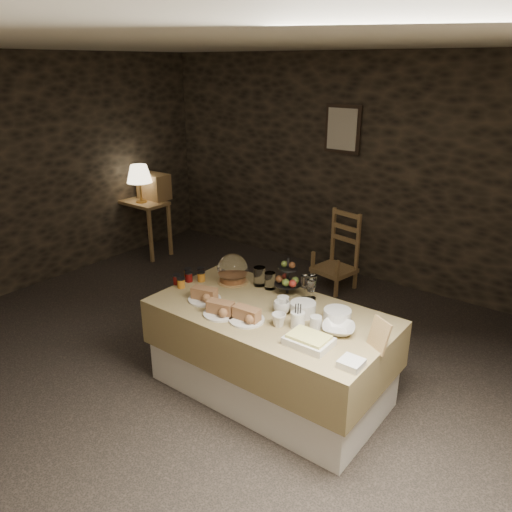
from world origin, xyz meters
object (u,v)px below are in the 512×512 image
Objects in this scene: console_table at (143,210)px; table_lamp at (139,174)px; buffet_table at (270,346)px; chair at (338,254)px; fruit_stand at (288,280)px; wine_rack at (154,186)px.

table_lamp is at bearing -45.00° from console_table.
chair is at bearing 105.12° from buffet_table.
fruit_stand is at bearing -19.69° from table_lamp.
fruit_stand is at bearing -20.21° from console_table.
console_table is at bearing 155.17° from buffet_table.
table_lamp is (-3.14, 1.43, 0.70)m from buffet_table.
table_lamp is 1.18× the size of wine_rack.
table_lamp is at bearing 155.58° from buffet_table.
wine_rack is 3.35m from fruit_stand.
buffet_table is 2.45× the size of console_table.
wine_rack is at bearing 90.00° from table_lamp.
chair is at bearing 14.97° from table_lamp.
wine_rack is at bearing 156.60° from fruit_stand.
table_lamp is (0.05, -0.05, 0.50)m from console_table.
buffet_table is 3.59m from wine_rack.
fruit_stand is (3.08, -1.33, -0.07)m from wine_rack.
console_table is at bearing 159.79° from fruit_stand.
console_table is (-3.19, 1.48, 0.20)m from buffet_table.
fruit_stand is (3.13, -1.15, 0.23)m from console_table.
table_lamp is 0.31m from wine_rack.
wine_rack is 2.66m from chair.
console_table reaches higher than buffet_table.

